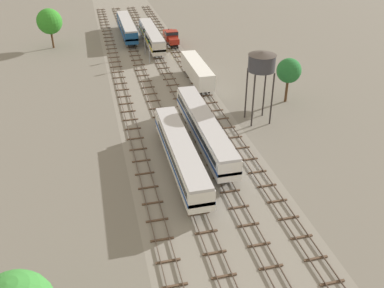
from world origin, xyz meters
TOP-DOWN VIEW (x-y plane):
  - ground_plane at (0.00, 56.00)m, footprint 480.00×480.00m
  - ballast_bed at (0.00, 56.00)m, footprint 17.63×176.00m
  - track_far_left at (-6.81, 57.00)m, footprint 2.40×126.00m
  - track_left at (-2.27, 57.00)m, footprint 2.40×126.00m
  - track_centre_left at (2.27, 57.00)m, footprint 2.40×126.00m
  - track_centre at (6.81, 57.00)m, footprint 2.40×126.00m
  - diesel_railcar_left_nearest at (-2.27, 28.23)m, footprint 2.96×20.50m
  - passenger_coach_centre_left_near at (2.27, 33.83)m, footprint 2.96×22.00m
  - freight_boxcar_centre_mid at (6.82, 55.62)m, footprint 2.87×14.00m
  - diesel_railcar_centre_left_midfar at (2.27, 78.80)m, footprint 2.96×20.50m
  - shunter_loco_centre_far at (6.81, 79.22)m, footprint 2.74×8.46m
  - diesel_railcar_left_farther at (-2.27, 87.79)m, footprint 2.96×20.50m
  - water_tower at (11.94, 38.77)m, footprint 4.06×4.06m
  - signal_post_nearest at (-0.00, 73.82)m, footprint 0.28×0.47m
  - signal_post_near at (-0.00, 67.67)m, footprint 0.28×0.47m
  - lineside_tree_1 at (-19.39, 83.54)m, footprint 5.49×5.49m
  - lineside_tree_2 at (19.11, 44.21)m, footprint 3.99×3.99m

SIDE VIEW (x-z plane):
  - ground_plane at x=0.00m, z-range 0.00..0.00m
  - ballast_bed at x=0.00m, z-range 0.00..0.01m
  - track_far_left at x=-6.81m, z-range -0.01..0.28m
  - track_left at x=-2.27m, z-range -0.01..0.28m
  - track_centre_left at x=2.27m, z-range -0.01..0.28m
  - track_centre at x=6.81m, z-range -0.01..0.28m
  - shunter_loco_centre_far at x=6.81m, z-range 0.46..3.56m
  - freight_boxcar_centre_mid at x=6.82m, z-range 0.65..4.25m
  - diesel_railcar_left_nearest at x=-2.27m, z-range 0.70..4.50m
  - diesel_railcar_centre_left_midfar at x=2.27m, z-range 0.70..4.50m
  - diesel_railcar_left_farther at x=-2.27m, z-range 0.70..4.50m
  - passenger_coach_centre_left_near at x=2.27m, z-range 0.71..4.51m
  - signal_post_near at x=0.00m, z-range 0.73..6.11m
  - signal_post_nearest at x=0.00m, z-range 0.75..6.50m
  - lineside_tree_2 at x=19.11m, z-range 1.67..9.08m
  - lineside_tree_1 at x=-19.39m, z-range 1.57..10.23m
  - water_tower at x=11.94m, z-range 3.81..14.66m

